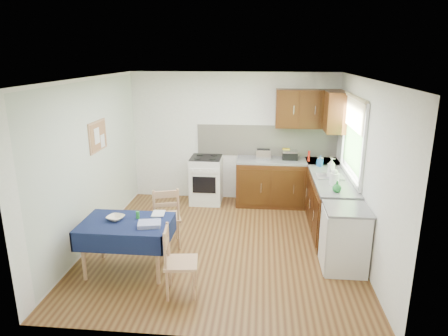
# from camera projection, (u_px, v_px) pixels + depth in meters

# --- Properties ---
(floor) EXTENTS (4.20, 4.20, 0.00)m
(floor) POSITION_uv_depth(u_px,v_px,m) (223.00, 244.00, 6.14)
(floor) COLOR #4E2C14
(floor) RESTS_ON ground
(ceiling) EXTENTS (4.00, 4.20, 0.02)m
(ceiling) POSITION_uv_depth(u_px,v_px,m) (222.00, 79.00, 5.45)
(ceiling) COLOR silver
(ceiling) RESTS_ON wall_back
(wall_back) EXTENTS (4.00, 0.02, 2.50)m
(wall_back) POSITION_uv_depth(u_px,v_px,m) (233.00, 137.00, 7.80)
(wall_back) COLOR white
(wall_back) RESTS_ON ground
(wall_front) EXTENTS (4.00, 0.02, 2.50)m
(wall_front) POSITION_uv_depth(u_px,v_px,m) (201.00, 226.00, 3.79)
(wall_front) COLOR white
(wall_front) RESTS_ON ground
(wall_left) EXTENTS (0.02, 4.20, 2.50)m
(wall_left) POSITION_uv_depth(u_px,v_px,m) (90.00, 163.00, 5.98)
(wall_left) COLOR silver
(wall_left) RESTS_ON ground
(wall_right) EXTENTS (0.02, 4.20, 2.50)m
(wall_right) POSITION_uv_depth(u_px,v_px,m) (364.00, 170.00, 5.61)
(wall_right) COLOR white
(wall_right) RESTS_ON ground
(base_cabinets) EXTENTS (1.90, 2.30, 0.86)m
(base_cabinets) POSITION_uv_depth(u_px,v_px,m) (305.00, 193.00, 7.10)
(base_cabinets) COLOR #341A09
(base_cabinets) RESTS_ON ground
(worktop_back) EXTENTS (1.90, 0.60, 0.04)m
(worktop_back) POSITION_uv_depth(u_px,v_px,m) (287.00, 161.00, 7.52)
(worktop_back) COLOR slate
(worktop_back) RESTS_ON base_cabinets
(worktop_right) EXTENTS (0.60, 1.70, 0.04)m
(worktop_right) POSITION_uv_depth(u_px,v_px,m) (332.00, 180.00, 6.36)
(worktop_right) COLOR slate
(worktop_right) RESTS_ON base_cabinets
(worktop_corner) EXTENTS (0.60, 0.60, 0.04)m
(worktop_corner) POSITION_uv_depth(u_px,v_px,m) (322.00, 162.00, 7.46)
(worktop_corner) COLOR slate
(worktop_corner) RESTS_ON base_cabinets
(splashback) EXTENTS (2.70, 0.02, 0.60)m
(splashback) POSITION_uv_depth(u_px,v_px,m) (266.00, 141.00, 7.74)
(splashback) COLOR beige
(splashback) RESTS_ON wall_back
(upper_cabinets) EXTENTS (1.20, 0.85, 0.70)m
(upper_cabinets) POSITION_uv_depth(u_px,v_px,m) (316.00, 110.00, 7.21)
(upper_cabinets) COLOR #341A09
(upper_cabinets) RESTS_ON wall_back
(stove) EXTENTS (0.60, 0.61, 0.92)m
(stove) POSITION_uv_depth(u_px,v_px,m) (206.00, 180.00, 7.78)
(stove) COLOR silver
(stove) RESTS_ON ground
(window) EXTENTS (0.04, 1.48, 1.26)m
(window) POSITION_uv_depth(u_px,v_px,m) (354.00, 133.00, 6.17)
(window) COLOR #2C5322
(window) RESTS_ON wall_right
(fridge) EXTENTS (0.58, 0.60, 0.89)m
(fridge) POSITION_uv_depth(u_px,v_px,m) (345.00, 239.00, 5.34)
(fridge) COLOR silver
(fridge) RESTS_ON ground
(corkboard) EXTENTS (0.04, 0.62, 0.47)m
(corkboard) POSITION_uv_depth(u_px,v_px,m) (98.00, 136.00, 6.17)
(corkboard) COLOR #A97A54
(corkboard) RESTS_ON wall_left
(dining_table) EXTENTS (1.17, 0.79, 0.71)m
(dining_table) POSITION_uv_depth(u_px,v_px,m) (126.00, 229.00, 5.26)
(dining_table) COLOR #0E1839
(dining_table) RESTS_ON ground
(chair_far) EXTENTS (0.53, 0.53, 0.96)m
(chair_far) POSITION_uv_depth(u_px,v_px,m) (166.00, 215.00, 5.94)
(chair_far) COLOR #A97A54
(chair_far) RESTS_ON ground
(chair_near) EXTENTS (0.43, 0.43, 0.88)m
(chair_near) POSITION_uv_depth(u_px,v_px,m) (177.00, 259.00, 4.77)
(chair_near) COLOR #A97A54
(chair_near) RESTS_ON ground
(toaster) EXTENTS (0.28, 0.17, 0.21)m
(toaster) POSITION_uv_depth(u_px,v_px,m) (263.00, 154.00, 7.51)
(toaster) COLOR silver
(toaster) RESTS_ON worktop_back
(sandwich_press) EXTENTS (0.28, 0.25, 0.17)m
(sandwich_press) POSITION_uv_depth(u_px,v_px,m) (290.00, 155.00, 7.54)
(sandwich_press) COLOR black
(sandwich_press) RESTS_ON worktop_back
(sauce_bottle) EXTENTS (0.04, 0.04, 0.20)m
(sauce_bottle) POSITION_uv_depth(u_px,v_px,m) (309.00, 156.00, 7.39)
(sauce_bottle) COLOR red
(sauce_bottle) RESTS_ON worktop_back
(yellow_packet) EXTENTS (0.15, 0.12, 0.18)m
(yellow_packet) POSITION_uv_depth(u_px,v_px,m) (286.00, 153.00, 7.66)
(yellow_packet) COLOR yellow
(yellow_packet) RESTS_ON worktop_back
(dish_rack) EXTENTS (0.42, 0.32, 0.20)m
(dish_rack) POSITION_uv_depth(u_px,v_px,m) (330.00, 176.00, 6.45)
(dish_rack) COLOR gray
(dish_rack) RESTS_ON worktop_right
(kettle) EXTENTS (0.15, 0.15, 0.24)m
(kettle) POSITION_uv_depth(u_px,v_px,m) (334.00, 178.00, 6.07)
(kettle) COLOR silver
(kettle) RESTS_ON worktop_right
(cup) EXTENTS (0.13, 0.13, 0.09)m
(cup) POSITION_uv_depth(u_px,v_px,m) (320.00, 160.00, 7.36)
(cup) COLOR white
(cup) RESTS_ON worktop_back
(soap_bottle_a) EXTENTS (0.18, 0.18, 0.33)m
(soap_bottle_a) POSITION_uv_depth(u_px,v_px,m) (331.00, 168.00, 6.39)
(soap_bottle_a) COLOR silver
(soap_bottle_a) RESTS_ON worktop_right
(soap_bottle_b) EXTENTS (0.12, 0.12, 0.19)m
(soap_bottle_b) POSITION_uv_depth(u_px,v_px,m) (320.00, 161.00, 7.06)
(soap_bottle_b) COLOR #1E5CB1
(soap_bottle_b) RESTS_ON worktop_right
(soap_bottle_c) EXTENTS (0.18, 0.18, 0.17)m
(soap_bottle_c) POSITION_uv_depth(u_px,v_px,m) (337.00, 187.00, 5.75)
(soap_bottle_c) COLOR #228033
(soap_bottle_c) RESTS_ON worktop_right
(plate_bowl) EXTENTS (0.27, 0.27, 0.05)m
(plate_bowl) POSITION_uv_depth(u_px,v_px,m) (116.00, 218.00, 5.29)
(plate_bowl) COLOR beige
(plate_bowl) RESTS_ON dining_table
(book) EXTENTS (0.19, 0.25, 0.02)m
(book) POSITION_uv_depth(u_px,v_px,m) (152.00, 214.00, 5.47)
(book) COLOR white
(book) RESTS_ON dining_table
(spice_jar) EXTENTS (0.05, 0.05, 0.10)m
(spice_jar) POSITION_uv_depth(u_px,v_px,m) (138.00, 215.00, 5.33)
(spice_jar) COLOR green
(spice_jar) RESTS_ON dining_table
(tea_towel) EXTENTS (0.33, 0.28, 0.05)m
(tea_towel) POSITION_uv_depth(u_px,v_px,m) (149.00, 224.00, 5.10)
(tea_towel) COLOR navy
(tea_towel) RESTS_ON dining_table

